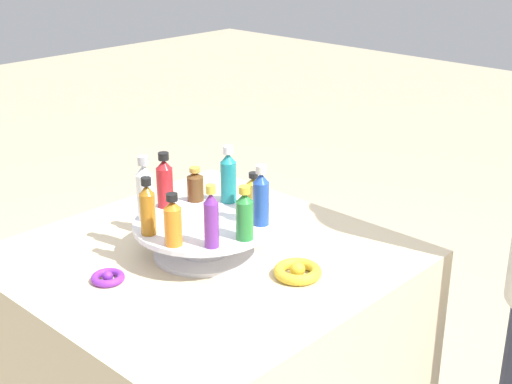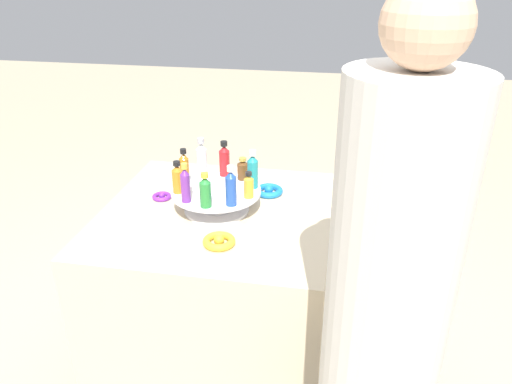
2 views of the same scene
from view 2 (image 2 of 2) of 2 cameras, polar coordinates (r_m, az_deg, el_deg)
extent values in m
plane|color=tan|center=(2.28, -3.79, -19.66)|extent=(12.00, 12.00, 0.00)
cube|color=beige|center=(2.02, -4.12, -11.89)|extent=(0.82, 0.82, 0.78)
cylinder|color=silver|center=(1.81, -4.50, -1.96)|extent=(0.23, 0.23, 0.01)
cylinder|color=silver|center=(1.79, -4.54, -0.95)|extent=(0.12, 0.12, 0.06)
cylinder|color=silver|center=(1.77, -4.58, 0.10)|extent=(0.32, 0.32, 0.01)
cylinder|color=#AD6B19|center=(1.82, -8.18, 2.41)|extent=(0.03, 0.03, 0.09)
cone|color=#AD6B19|center=(1.80, -8.29, 4.08)|extent=(0.03, 0.03, 0.02)
cylinder|color=black|center=(1.79, -8.33, 4.63)|extent=(0.02, 0.02, 0.02)
cylinder|color=orange|center=(1.75, -8.92, 1.21)|extent=(0.04, 0.04, 0.08)
cone|color=orange|center=(1.73, -9.03, 2.73)|extent=(0.04, 0.04, 0.02)
cylinder|color=black|center=(1.73, -9.07, 3.23)|extent=(0.02, 0.02, 0.01)
cylinder|color=#702D93|center=(1.68, -8.05, 0.44)|extent=(0.03, 0.03, 0.10)
cone|color=#702D93|center=(1.65, -8.18, 2.33)|extent=(0.03, 0.03, 0.02)
cylinder|color=gold|center=(1.65, -8.22, 2.96)|extent=(0.02, 0.02, 0.02)
cylinder|color=#288438|center=(1.64, -5.70, -0.31)|extent=(0.04, 0.04, 0.09)
cone|color=#288438|center=(1.62, -5.78, 1.36)|extent=(0.04, 0.04, 0.02)
cylinder|color=gold|center=(1.61, -5.80, 1.92)|extent=(0.02, 0.02, 0.02)
cylinder|color=#234CAD|center=(1.64, -2.88, 0.10)|extent=(0.04, 0.04, 0.10)
cone|color=#234CAD|center=(1.62, -2.92, 2.05)|extent=(0.03, 0.03, 0.02)
cylinder|color=silver|center=(1.61, -2.94, 2.70)|extent=(0.02, 0.02, 0.02)
cylinder|color=gold|center=(1.70, -0.84, 0.43)|extent=(0.03, 0.03, 0.07)
cone|color=gold|center=(1.68, -0.84, 1.70)|extent=(0.03, 0.03, 0.01)
cylinder|color=black|center=(1.68, -0.85, 2.11)|extent=(0.02, 0.02, 0.01)
cylinder|color=teal|center=(1.76, -0.39, 2.03)|extent=(0.04, 0.04, 0.10)
cone|color=teal|center=(1.74, -0.39, 3.88)|extent=(0.04, 0.04, 0.02)
cylinder|color=silver|center=(1.73, -0.39, 4.50)|extent=(0.02, 0.02, 0.02)
cylinder|color=brown|center=(1.84, -1.51, 2.36)|extent=(0.04, 0.04, 0.06)
cone|color=brown|center=(1.83, -1.53, 3.42)|extent=(0.04, 0.04, 0.01)
cylinder|color=#B79338|center=(1.82, -1.53, 3.76)|extent=(0.03, 0.03, 0.01)
cylinder|color=#B21E23|center=(1.87, -3.71, 3.31)|extent=(0.04, 0.04, 0.10)
cone|color=#B21E23|center=(1.85, -3.76, 4.99)|extent=(0.04, 0.04, 0.02)
cylinder|color=black|center=(1.84, -3.78, 5.55)|extent=(0.03, 0.03, 0.02)
cylinder|color=silver|center=(1.86, -6.21, 3.32)|extent=(0.04, 0.04, 0.11)
cone|color=silver|center=(1.84, -6.31, 5.22)|extent=(0.04, 0.04, 0.02)
cylinder|color=#B2B2B7|center=(1.83, -6.34, 5.86)|extent=(0.02, 0.02, 0.02)
torus|color=purple|center=(1.92, -10.72, -0.51)|extent=(0.07, 0.07, 0.02)
sphere|color=purple|center=(1.92, -10.72, -0.42)|extent=(0.02, 0.02, 0.02)
torus|color=gold|center=(1.60, -4.25, -5.64)|extent=(0.10, 0.10, 0.02)
sphere|color=gold|center=(1.60, -4.25, -5.49)|extent=(0.03, 0.03, 0.03)
torus|color=blue|center=(1.92, 1.47, 0.14)|extent=(0.11, 0.11, 0.02)
sphere|color=blue|center=(1.92, 1.47, 0.27)|extent=(0.03, 0.03, 0.03)
cylinder|color=beige|center=(1.08, 15.46, -7.06)|extent=(0.27, 0.27, 0.76)
sphere|color=#D8AD89|center=(0.93, 18.92, 17.75)|extent=(0.16, 0.16, 0.16)
camera|label=1|loc=(1.49, -63.14, 8.09)|focal=50.00mm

